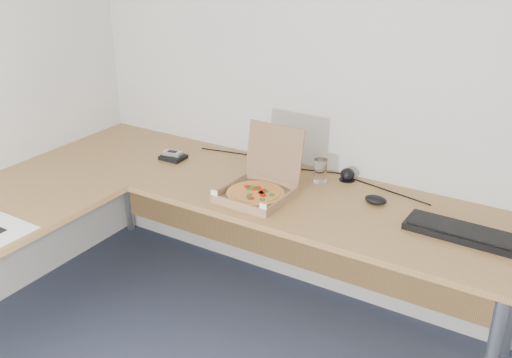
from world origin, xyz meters
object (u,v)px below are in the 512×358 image
Objects in this scene: desk at (153,208)px; wallet at (173,157)px; pizza_box at (257,190)px; keyboard at (462,233)px; drinking_glass at (320,171)px.

desk is 0.54m from wallet.
wallet reaches higher than desk.
keyboard is (0.91, 0.13, -0.02)m from pizza_box.
desk is at bearing -62.49° from wallet.
pizza_box is at bearing -118.67° from drinking_glass.
drinking_glass is (0.17, 0.31, 0.02)m from pizza_box.
pizza_box is (0.38, 0.31, 0.07)m from desk.
pizza_box is at bearing 38.59° from desk.
wallet is (-0.25, 0.47, 0.04)m from desk.
keyboard is at bearing 9.62° from pizza_box.
drinking_glass is at bearing 167.00° from keyboard.
keyboard is at bearing -2.31° from wallet.
desk is at bearing -131.82° from drinking_glass.
desk is 5.45× the size of keyboard.
drinking_glass is 0.25× the size of keyboard.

